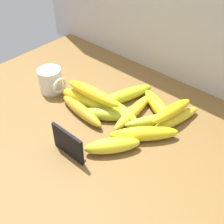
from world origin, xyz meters
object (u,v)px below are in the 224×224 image
Objects in this scene: banana_6 at (96,104)px; banana_8 at (112,146)px; coffee_mug at (51,81)px; banana_0 at (176,119)px; banana_12 at (93,93)px; banana_2 at (144,134)px; banana_11 at (158,106)px; banana_7 at (119,109)px; banana_1 at (86,98)px; banana_3 at (133,111)px; banana_4 at (81,111)px; banana_5 at (125,95)px; banana_13 at (172,111)px; banana_9 at (157,120)px; banana_10 at (103,114)px; chalkboard_sign at (68,144)px.

banana_6 is 0.98× the size of banana_8.
banana_0 is (41.11, 13.97, -2.41)cm from coffee_mug.
banana_12 is (-0.74, -0.44, 4.01)cm from banana_6.
banana_2 is 10.12cm from banana_8.
coffee_mug is at bearing 168.20° from banana_8.
banana_7 is at bearing -132.20° from banana_11.
banana_1 is at bearing 174.16° from banana_12.
banana_2 is at bearing -34.86° from banana_3.
banana_12 reaches higher than banana_4.
coffee_mug reaches higher than banana_0.
banana_5 is 1.24× the size of banana_11.
banana_1 is 22.97cm from banana_8.
banana_13 is (22.38, 10.00, -0.84)cm from banana_12.
banana_9 is (37.09, 10.18, -2.50)cm from coffee_mug.
banana_4 is 1.25× the size of banana_8.
banana_2 is at bearing -1.54° from banana_1.
banana_0 is at bearing 25.97° from banana_3.
banana_0 is 0.87× the size of banana_9.
banana_10 is at bearing -174.23° from banana_2.
banana_3 is 1.18× the size of banana_11.
banana_12 is at bearing -154.89° from banana_7.
banana_4 is at bearing -109.44° from banana_5.
banana_1 is 24.30cm from banana_2.
banana_2 is 1.27× the size of banana_8.
banana_4 is at bearing -167.48° from banana_2.
chalkboard_sign is 0.55× the size of banana_3.
banana_6 is at bearing 147.69° from banana_8.
banana_9 is at bearing 21.54° from banana_12.
banana_9 is (-4.02, -3.79, -0.09)cm from banana_0.
chalkboard_sign reaches higher than banana_4.
banana_2 is (-3.05, -11.73, 0.41)cm from banana_0.
banana_5 is at bearing 148.72° from banana_3.
banana_6 is 0.99× the size of banana_7.
banana_2 reaches higher than banana_0.
banana_0 is 17.50cm from banana_7.
banana_10 is 7.36cm from banana_12.
chalkboard_sign is 0.57× the size of banana_4.
banana_6 is (1.11, 5.31, 0.23)cm from banana_4.
banana_6 is 0.72× the size of banana_9.
banana_12 reaches higher than banana_11.
banana_1 is 28.13cm from banana_13.
banana_2 is 13.66cm from banana_11.
banana_3 is 12.25cm from banana_6.
banana_12 is at bearing -5.84° from banana_1.
banana_12 reaches higher than banana_13.
chalkboard_sign is at bearing -132.71° from banana_8.
banana_8 is at bearing -107.59° from banana_0.
banana_3 is 8.08cm from banana_5.
banana_10 is (-13.69, -9.41, 0.22)cm from banana_9.
banana_9 is (19.81, 12.55, -0.24)cm from banana_4.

